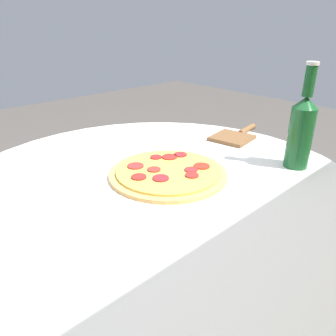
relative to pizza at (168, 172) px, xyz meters
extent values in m
cylinder|color=white|center=(0.05, 0.01, -0.36)|extent=(0.10, 0.10, 0.65)
cylinder|color=white|center=(0.05, 0.01, -0.02)|extent=(1.04, 1.04, 0.02)
cylinder|color=tan|center=(0.00, 0.00, 0.00)|extent=(0.31, 0.31, 0.01)
cylinder|color=#E0BC4C|center=(0.00, 0.00, 0.01)|extent=(0.27, 0.27, 0.01)
cylinder|color=maroon|center=(0.09, -0.01, 0.01)|extent=(0.04, 0.04, 0.00)
cylinder|color=#A72420|center=(-0.06, -0.06, 0.01)|extent=(0.04, 0.04, 0.00)
cylinder|color=#A32329|center=(0.05, 0.03, 0.01)|extent=(0.04, 0.04, 0.00)
cylinder|color=#A1272A|center=(-0.04, 0.05, 0.01)|extent=(0.03, 0.03, 0.00)
cylinder|color=#A92C2B|center=(0.05, -0.07, 0.01)|extent=(0.04, 0.04, 0.00)
cylinder|color=maroon|center=(-0.02, 0.07, 0.01)|extent=(0.03, 0.03, 0.00)
cylinder|color=maroon|center=(-0.03, -0.08, 0.01)|extent=(0.03, 0.03, 0.00)
cylinder|color=maroon|center=(0.03, -0.02, 0.01)|extent=(0.03, 0.03, 0.00)
cylinder|color=maroon|center=(-0.09, -0.05, 0.01)|extent=(0.04, 0.04, 0.00)
cylinder|color=#A82A1E|center=(-0.08, 0.05, 0.01)|extent=(0.04, 0.04, 0.00)
cylinder|color=#144C23|center=(-0.30, 0.20, 0.07)|extent=(0.06, 0.06, 0.16)
cone|color=#144C23|center=(-0.30, 0.20, 0.17)|extent=(0.06, 0.06, 0.03)
cylinder|color=#144C23|center=(-0.30, 0.20, 0.22)|extent=(0.03, 0.03, 0.08)
cylinder|color=silver|center=(-0.30, 0.20, 0.27)|extent=(0.03, 0.03, 0.01)
cube|color=brown|center=(-0.35, -0.05, 0.00)|extent=(0.14, 0.14, 0.01)
cylinder|color=brown|center=(-0.46, -0.07, 0.00)|extent=(0.11, 0.04, 0.02)
camera|label=1|loc=(0.52, 0.56, 0.36)|focal=35.00mm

